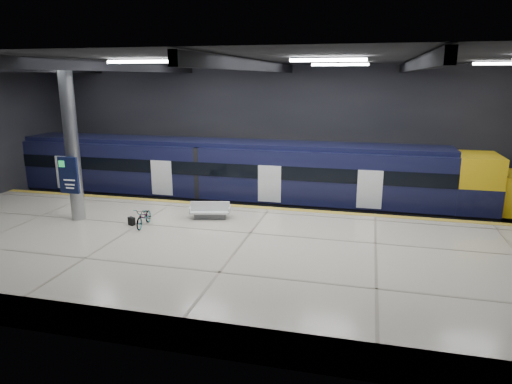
% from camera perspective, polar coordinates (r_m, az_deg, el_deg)
% --- Properties ---
extents(ground, '(30.00, 30.00, 0.00)m').
position_cam_1_polar(ground, '(20.09, 0.01, -7.18)').
color(ground, black).
rests_on(ground, ground).
extents(room_shell, '(30.10, 16.10, 8.05)m').
position_cam_1_polar(room_shell, '(18.78, 0.01, 9.29)').
color(room_shell, black).
rests_on(room_shell, ground).
extents(platform, '(30.00, 11.00, 1.10)m').
position_cam_1_polar(platform, '(17.65, -1.96, -8.39)').
color(platform, beige).
rests_on(platform, ground).
extents(safety_strip, '(30.00, 0.40, 0.01)m').
position_cam_1_polar(safety_strip, '(22.28, 1.72, -2.02)').
color(safety_strip, gold).
rests_on(safety_strip, platform).
extents(rails, '(30.00, 1.52, 0.16)m').
position_cam_1_polar(rails, '(25.15, 3.03, -2.57)').
color(rails, gray).
rests_on(rails, ground).
extents(train, '(29.40, 2.84, 3.79)m').
position_cam_1_polar(train, '(24.97, -0.32, 2.02)').
color(train, black).
rests_on(train, ground).
extents(bench, '(1.94, 1.15, 0.80)m').
position_cam_1_polar(bench, '(20.69, -5.75, -2.57)').
color(bench, '#595B60').
rests_on(bench, platform).
extents(bicycle, '(0.75, 1.65, 0.84)m').
position_cam_1_polar(bicycle, '(20.09, -13.83, -3.02)').
color(bicycle, '#99999E').
rests_on(bicycle, platform).
extents(pannier_bag, '(0.35, 0.29, 0.35)m').
position_cam_1_polar(pannier_bag, '(20.44, -15.29, -3.54)').
color(pannier_bag, black).
rests_on(pannier_bag, platform).
extents(info_column, '(0.90, 0.78, 6.90)m').
position_cam_1_polar(info_column, '(21.41, -22.07, 5.47)').
color(info_column, '#9EA0A5').
rests_on(info_column, platform).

